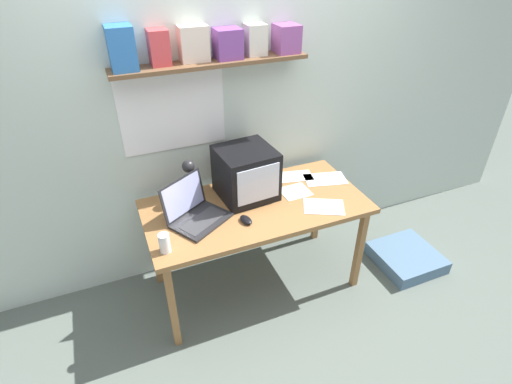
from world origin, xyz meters
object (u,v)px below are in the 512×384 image
object	(u,v)px
loose_paper_near_monitor	(295,192)
printed_handout	(295,176)
desk_lamp	(189,175)
loose_paper_near_laptop	(324,207)
computer_mouse	(246,220)
corner_desk	(256,212)
crt_monitor	(246,173)
juice_glass	(165,244)
laptop	(194,210)
floor_cushion	(406,257)
open_notebook	(325,179)

from	to	relation	value
loose_paper_near_monitor	printed_handout	distance (m)	0.21
desk_lamp	loose_paper_near_laptop	distance (m)	0.91
printed_handout	computer_mouse	bearing A→B (deg)	-145.43
corner_desk	loose_paper_near_laptop	size ratio (longest dim) A/B	4.67
corner_desk	crt_monitor	size ratio (longest dim) A/B	3.81
juice_glass	laptop	bearing A→B (deg)	45.72
juice_glass	loose_paper_near_laptop	xyz separation A→B (m)	(1.06, 0.03, -0.05)
printed_handout	crt_monitor	bearing A→B (deg)	-168.75
floor_cushion	desk_lamp	bearing A→B (deg)	162.94
open_notebook	loose_paper_near_laptop	xyz separation A→B (m)	(-0.19, -0.30, -0.00)
juice_glass	floor_cushion	bearing A→B (deg)	-1.15
crt_monitor	computer_mouse	distance (m)	0.35
loose_paper_near_monitor	printed_handout	xyz separation A→B (m)	(0.10, 0.19, 0.00)
crt_monitor	printed_handout	distance (m)	0.47
corner_desk	open_notebook	xyz separation A→B (m)	(0.60, 0.10, 0.07)
laptop	printed_handout	size ratio (longest dim) A/B	1.61
floor_cushion	printed_handout	bearing A→B (deg)	148.38
juice_glass	loose_paper_near_monitor	world-z (taller)	juice_glass
crt_monitor	computer_mouse	xyz separation A→B (m)	(-0.12, -0.29, -0.16)
laptop	loose_paper_near_laptop	world-z (taller)	laptop
loose_paper_near_monitor	desk_lamp	bearing A→B (deg)	165.25
corner_desk	laptop	xyz separation A→B (m)	(-0.42, 0.01, 0.13)
desk_lamp	printed_handout	distance (m)	0.82
juice_glass	floor_cushion	xyz separation A→B (m)	(1.87, -0.04, -0.73)
desk_lamp	loose_paper_near_monitor	distance (m)	0.75
computer_mouse	loose_paper_near_laptop	world-z (taller)	computer_mouse
computer_mouse	loose_paper_near_laptop	size ratio (longest dim) A/B	0.36
open_notebook	loose_paper_near_monitor	distance (m)	0.29
computer_mouse	floor_cushion	bearing A→B (deg)	-4.97
juice_glass	printed_handout	size ratio (longest dim) A/B	0.44
laptop	printed_handout	xyz separation A→B (m)	(0.83, 0.21, -0.06)
loose_paper_near_laptop	corner_desk	bearing A→B (deg)	153.82
loose_paper_near_laptop	loose_paper_near_monitor	bearing A→B (deg)	111.37
desk_lamp	loose_paper_near_monitor	bearing A→B (deg)	2.46
loose_paper_near_monitor	open_notebook	bearing A→B (deg)	13.43
corner_desk	computer_mouse	xyz separation A→B (m)	(-0.13, -0.15, 0.08)
corner_desk	floor_cushion	world-z (taller)	corner_desk
laptop	computer_mouse	xyz separation A→B (m)	(0.29, -0.16, -0.05)
crt_monitor	juice_glass	bearing A→B (deg)	-154.79
laptop	loose_paper_near_laptop	xyz separation A→B (m)	(0.83, -0.21, -0.06)
desk_lamp	printed_handout	size ratio (longest dim) A/B	1.14
loose_paper_near_monitor	corner_desk	bearing A→B (deg)	-173.57
corner_desk	juice_glass	world-z (taller)	juice_glass
corner_desk	desk_lamp	size ratio (longest dim) A/B	4.73
open_notebook	loose_paper_near_laptop	bearing A→B (deg)	-122.26
laptop	printed_handout	distance (m)	0.86
computer_mouse	juice_glass	bearing A→B (deg)	-171.46
printed_handout	floor_cushion	size ratio (longest dim) A/B	0.58
open_notebook	loose_paper_near_laptop	world-z (taller)	same
desk_lamp	printed_handout	xyz separation A→B (m)	(0.79, 0.00, -0.20)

